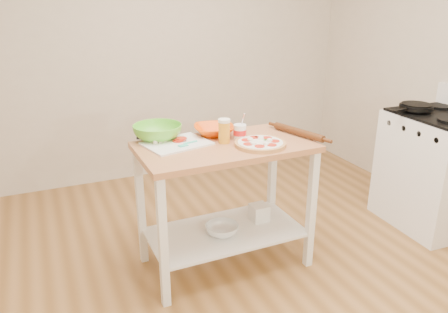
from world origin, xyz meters
name	(u,v)px	position (x,y,z in m)	size (l,w,h in m)	color
room_shell	(277,84)	(0.00, 0.00, 1.35)	(4.04, 4.54, 2.74)	olive
prep_island	(225,180)	(-0.14, 0.39, 0.65)	(1.15, 0.63, 0.90)	#BA794C
gas_stove	(435,170)	(1.68, 0.26, 0.47)	(0.67, 0.77, 1.11)	white
skillet	(416,107)	(1.54, 0.42, 0.97)	(0.41, 0.26, 0.03)	black
pizza	(260,143)	(0.05, 0.27, 0.92)	(0.33, 0.33, 0.05)	tan
cutting_board	(176,143)	(-0.44, 0.51, 0.91)	(0.46, 0.38, 0.04)	white
spatula	(187,144)	(-0.38, 0.45, 0.92)	(0.15, 0.08, 0.01)	#41D6B7
knife	(151,138)	(-0.56, 0.66, 0.92)	(0.27, 0.09, 0.01)	silver
orange_bowl	(214,130)	(-0.13, 0.60, 0.93)	(0.28, 0.28, 0.07)	#F24E04
green_bowl	(158,132)	(-0.51, 0.66, 0.95)	(0.33, 0.33, 0.10)	#62C831
beer_pint	(224,131)	(-0.13, 0.42, 0.98)	(0.08, 0.08, 0.16)	orange
yogurt_tub	(240,132)	(-0.01, 0.44, 0.95)	(0.09, 0.09, 0.19)	white
rolling_pin	(299,132)	(0.39, 0.35, 0.92)	(0.05, 0.05, 0.43)	#512A12
shelf_glass_bowl	(222,230)	(-0.18, 0.35, 0.30)	(0.23, 0.23, 0.07)	silver
shelf_bin	(259,212)	(0.15, 0.43, 0.32)	(0.12, 0.12, 0.12)	white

